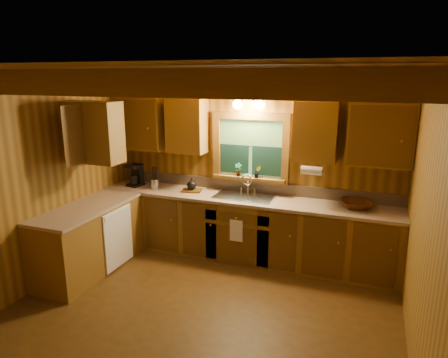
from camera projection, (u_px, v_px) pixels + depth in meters
room at (196, 202)px, 4.06m from camera, size 4.20×4.20×4.20m
ceiling_beams at (194, 81)px, 3.77m from camera, size 4.20×2.54×0.18m
base_cabinets at (203, 232)px, 5.61m from camera, size 4.20×2.22×0.86m
countertop at (204, 201)px, 5.50m from camera, size 4.20×2.24×0.04m
backsplash at (250, 186)px, 5.85m from camera, size 4.20×0.02×0.16m
dishwasher_panel at (118, 238)px, 5.39m from camera, size 0.02×0.60×0.80m
upper_cabinets at (201, 129)px, 5.41m from camera, size 4.19×1.77×0.78m
window at (250, 149)px, 5.70m from camera, size 1.12×0.08×1.00m
window_sill at (249, 178)px, 5.76m from camera, size 1.06×0.14×0.04m
wall_sconce at (249, 104)px, 5.43m from camera, size 0.45×0.21×0.17m
paper_towel_roll at (312, 170)px, 5.12m from camera, size 0.27×0.11×0.11m
dish_towel at (236, 231)px, 5.40m from camera, size 0.18×0.01×0.30m
sink at (244, 200)px, 5.63m from camera, size 0.82×0.48×0.43m
coffee_maker at (136, 175)px, 6.18m from camera, size 0.19×0.24×0.33m
utensil_crock at (155, 183)px, 6.01m from camera, size 0.12×0.12×0.34m
cutting_board at (192, 190)px, 5.88m from camera, size 0.32×0.26×0.03m
teakettle at (192, 185)px, 5.86m from camera, size 0.14×0.14×0.17m
wicker_basket at (356, 204)px, 5.13m from camera, size 0.47×0.47×0.10m
potted_plant_left at (238, 170)px, 5.76m from camera, size 0.11×0.08×0.19m
potted_plant_right at (257, 172)px, 5.67m from camera, size 0.11×0.10×0.17m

